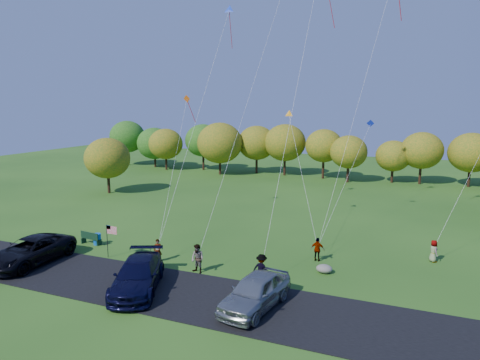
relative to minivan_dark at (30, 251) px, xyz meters
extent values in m
plane|color=#285418|center=(11.02, 3.84, -0.96)|extent=(140.00, 140.00, 0.00)
cube|color=black|center=(11.02, -0.16, -0.93)|extent=(44.00, 6.00, 0.06)
cylinder|color=#331D12|center=(-24.04, 43.63, 0.46)|extent=(0.36, 0.36, 2.84)
ellipsoid|color=#306118|center=(-24.04, 43.63, 4.03)|extent=(6.62, 6.62, 5.96)
cylinder|color=#331D12|center=(-19.00, 41.28, 0.31)|extent=(0.36, 0.36, 2.55)
ellipsoid|color=#205817|center=(-19.00, 41.28, 3.64)|extent=(6.32, 6.32, 5.69)
cylinder|color=#331D12|center=(-14.19, 41.44, 0.61)|extent=(0.36, 0.36, 3.14)
ellipsoid|color=#205817|center=(-14.19, 41.44, 4.23)|extent=(6.31, 6.31, 5.68)
cylinder|color=#331D12|center=(-8.65, 42.33, 0.35)|extent=(0.36, 0.36, 2.62)
ellipsoid|color=#205817|center=(-8.65, 42.33, 3.59)|extent=(5.96, 5.96, 5.36)
cylinder|color=#331D12|center=(-3.43, 43.61, 0.44)|extent=(0.36, 0.36, 2.81)
ellipsoid|color=#306118|center=(-3.43, 43.61, 3.59)|extent=(5.35, 5.35, 4.82)
cylinder|color=#331D12|center=(1.77, 41.82, 0.37)|extent=(0.36, 0.36, 2.67)
ellipsoid|color=#306118|center=(1.77, 41.82, 3.32)|extent=(4.95, 4.95, 4.45)
cylinder|color=#331D12|center=(6.19, 43.73, 0.19)|extent=(0.36, 0.36, 2.30)
ellipsoid|color=#205817|center=(6.19, 43.73, 2.91)|extent=(4.85, 4.85, 4.37)
cylinder|color=#331D12|center=(11.05, 41.65, 0.43)|extent=(0.36, 0.36, 2.78)
ellipsoid|color=#205817|center=(11.05, 41.65, 3.55)|extent=(5.35, 5.35, 4.81)
cylinder|color=#331D12|center=(16.42, 43.77, 0.20)|extent=(0.36, 0.36, 2.32)
ellipsoid|color=#306118|center=(16.42, 43.77, 3.39)|extent=(6.26, 6.26, 5.63)
cylinder|color=#331D12|center=(21.68, 41.40, 0.52)|extent=(0.36, 0.36, 2.97)
ellipsoid|color=#306118|center=(21.68, 41.40, 4.21)|extent=(6.77, 6.77, 6.09)
cylinder|color=#331D12|center=(26.38, 40.52, 0.39)|extent=(0.36, 0.36, 2.71)
ellipsoid|color=#306118|center=(26.38, 40.52, 3.70)|extent=(5.99, 5.99, 5.39)
cylinder|color=#331D12|center=(30.99, 43.22, 0.21)|extent=(0.36, 0.36, 2.35)
ellipsoid|color=#306118|center=(30.99, 43.22, 3.24)|extent=(5.71, 5.71, 5.14)
cylinder|color=#331D12|center=(-10.98, 21.84, 0.34)|extent=(0.36, 0.36, 2.60)
ellipsoid|color=#306118|center=(-10.98, 21.84, 3.46)|extent=(5.60, 5.60, 5.04)
imported|color=black|center=(0.00, 0.00, 0.00)|extent=(3.20, 6.58, 1.80)
imported|color=black|center=(9.47, -0.75, 0.00)|extent=(4.77, 6.67, 1.79)
imported|color=gray|center=(16.76, -0.26, 0.02)|extent=(3.01, 5.71, 1.85)
imported|color=#4C4C59|center=(7.94, 3.79, -0.14)|extent=(0.70, 0.60, 1.64)
imported|color=#4C4C59|center=(11.50, 3.04, 0.01)|extent=(1.12, 0.98, 1.94)
imported|color=#4C4C59|center=(15.96, 3.04, -0.02)|extent=(1.32, 0.90, 1.89)
imported|color=#4C4C59|center=(18.35, 8.21, -0.11)|extent=(1.00, 0.42, 1.70)
imported|color=#4C4C59|center=(25.96, 11.15, -0.17)|extent=(0.81, 0.92, 1.58)
cube|color=black|center=(0.87, 5.07, -0.53)|extent=(1.87, 0.35, 0.06)
cube|color=black|center=(0.87, 4.88, -0.21)|extent=(1.86, 0.29, 0.57)
cube|color=black|center=(0.09, 5.07, -0.74)|extent=(0.14, 0.47, 0.44)
cube|color=black|center=(1.65, 5.07, -0.74)|extent=(0.14, 0.47, 0.44)
cylinder|color=blue|center=(1.38, 5.17, -0.52)|extent=(0.59, 0.59, 0.89)
cylinder|color=black|center=(4.09, 3.14, 0.27)|extent=(0.05, 0.05, 2.46)
cube|color=red|center=(4.53, 3.14, 1.15)|extent=(0.88, 0.59, 0.02)
cube|color=navy|center=(4.26, 3.15, 1.33)|extent=(0.35, 0.02, 0.28)
ellipsoid|color=gray|center=(15.97, 3.61, -0.65)|extent=(1.23, 0.96, 0.61)
ellipsoid|color=gray|center=(19.24, 6.22, -0.68)|extent=(1.07, 0.89, 0.56)
cone|color=#1337C6|center=(7.91, 16.58, 18.47)|extent=(1.03, 0.53, 0.92)
cone|color=orange|center=(13.82, 16.15, 9.19)|extent=(0.82, 0.45, 0.72)
cube|color=#DF5912|center=(3.95, 15.53, 10.56)|extent=(0.74, 0.25, 0.72)
cube|color=#1122AF|center=(20.20, 22.05, 8.25)|extent=(0.71, 0.24, 0.68)
camera|label=1|loc=(24.22, -20.69, 10.03)|focal=32.00mm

